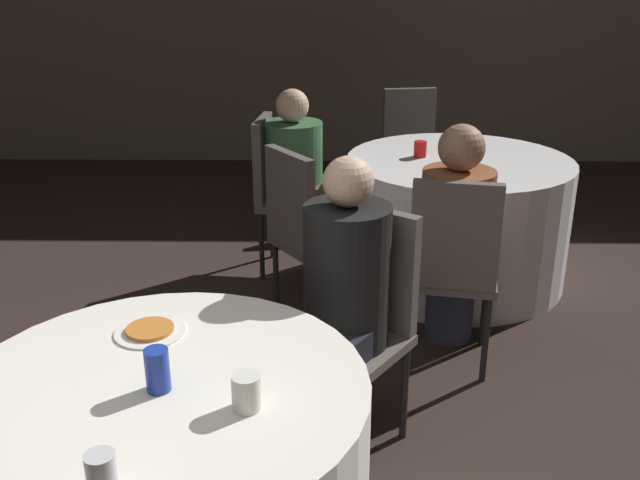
{
  "coord_description": "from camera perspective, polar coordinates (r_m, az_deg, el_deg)",
  "views": [
    {
      "loc": [
        0.58,
        -1.49,
        1.82
      ],
      "look_at": [
        0.55,
        0.97,
        0.84
      ],
      "focal_mm": 40.0,
      "sensor_mm": 36.0,
      "label": 1
    }
  ],
  "objects": [
    {
      "name": "cup_near",
      "position": [
        1.86,
        -5.91,
        -12.01
      ],
      "size": [
        0.08,
        0.08,
        0.1
      ],
      "color": "silver",
      "rests_on": "table_near"
    },
    {
      "name": "table_far",
      "position": [
        4.3,
        10.79,
        1.62
      ],
      "size": [
        1.3,
        1.3,
        0.74
      ],
      "color": "white",
      "rests_on": "ground_plane"
    },
    {
      "name": "chair_far_west",
      "position": [
        4.29,
        -3.42,
        4.68
      ],
      "size": [
        0.44,
        0.44,
        0.95
      ],
      "rotation": [
        0.0,
        0.0,
        -1.68
      ],
      "color": "#59514C",
      "rests_on": "ground_plane"
    },
    {
      "name": "chair_near_northeast",
      "position": [
        2.75,
        3.25,
        -5.45
      ],
      "size": [
        0.56,
        0.56,
        0.95
      ],
      "rotation": [
        0.0,
        0.0,
        -3.77
      ],
      "color": "#59514C",
      "rests_on": "ground_plane"
    },
    {
      "name": "chair_far_southwest",
      "position": [
        3.6,
        -1.27,
        1.3
      ],
      "size": [
        0.56,
        0.56,
        0.95
      ],
      "rotation": [
        0.0,
        0.0,
        -0.96
      ],
      "color": "#59514C",
      "rests_on": "ground_plane"
    },
    {
      "name": "person_green_jacket",
      "position": [
        4.26,
        -1.21,
        4.75
      ],
      "size": [
        0.51,
        0.37,
        1.12
      ],
      "rotation": [
        0.0,
        0.0,
        -1.68
      ],
      "color": "#4C4238",
      "rests_on": "ground_plane"
    },
    {
      "name": "person_black_shirt",
      "position": [
        2.61,
        1.21,
        -6.25
      ],
      "size": [
        0.44,
        0.47,
        1.19
      ],
      "rotation": [
        0.0,
        0.0,
        -3.77
      ],
      "color": "black",
      "rests_on": "ground_plane"
    },
    {
      "name": "cup_far",
      "position": [
        4.19,
        8.02,
        7.22
      ],
      "size": [
        0.07,
        0.07,
        0.09
      ],
      "color": "red",
      "rests_on": "table_far"
    },
    {
      "name": "chair_far_south",
      "position": [
        3.23,
        10.62,
        -1.5
      ],
      "size": [
        0.47,
        0.47,
        0.95
      ],
      "rotation": [
        0.0,
        0.0,
        -0.18
      ],
      "color": "#59514C",
      "rests_on": "ground_plane"
    },
    {
      "name": "soda_can_blue",
      "position": [
        1.97,
        -12.88,
        -10.11
      ],
      "size": [
        0.07,
        0.07,
        0.12
      ],
      "color": "#1E38A5",
      "rests_on": "table_near"
    },
    {
      "name": "chair_far_north",
      "position": [
        5.22,
        7.29,
        7.64
      ],
      "size": [
        0.46,
        0.46,
        0.95
      ],
      "rotation": [
        0.0,
        0.0,
        -2.99
      ],
      "color": "#59514C",
      "rests_on": "ground_plane"
    },
    {
      "name": "wall_back",
      "position": [
        6.7,
        -4.45,
        18.07
      ],
      "size": [
        16.0,
        0.06,
        2.8
      ],
      "color": "#7A6B5B",
      "rests_on": "ground_plane"
    },
    {
      "name": "person_floral_shirt",
      "position": [
        3.38,
        10.71,
        -0.07
      ],
      "size": [
        0.37,
        0.5,
        1.15
      ],
      "rotation": [
        0.0,
        0.0,
        -0.18
      ],
      "color": "#33384C",
      "rests_on": "ground_plane"
    },
    {
      "name": "pizza_plate_near",
      "position": [
        2.28,
        -13.44,
        -7.06
      ],
      "size": [
        0.22,
        0.22,
        0.02
      ],
      "color": "white",
      "rests_on": "table_near"
    },
    {
      "name": "soda_can_silver",
      "position": [
        1.64,
        -17.02,
        -17.78
      ],
      "size": [
        0.07,
        0.07,
        0.12
      ],
      "color": "silver",
      "rests_on": "table_near"
    }
  ]
}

